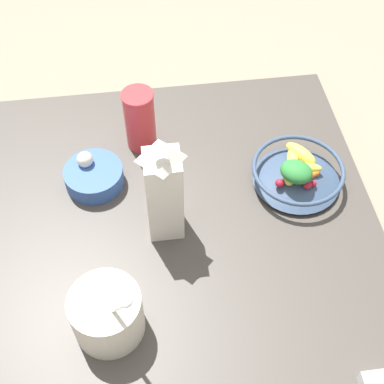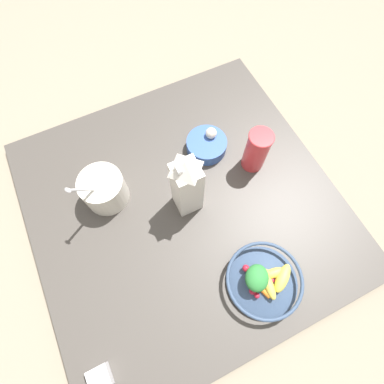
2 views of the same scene
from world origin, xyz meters
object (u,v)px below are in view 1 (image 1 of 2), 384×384
Objects in this scene: fruit_bowl at (297,173)px; drinking_cup at (140,119)px; garlic_bowl at (94,175)px; yogurt_tub at (107,313)px; milk_carton at (163,189)px.

drinking_cup is (-0.34, 0.17, 0.05)m from fruit_bowl.
drinking_cup is 0.17m from garlic_bowl.
yogurt_tub is 1.38× the size of drinking_cup.
fruit_bowl is 0.46m from garlic_bowl.
yogurt_tub is at bearing -145.51° from fruit_bowl.
garlic_bowl is (-0.12, -0.11, -0.06)m from drinking_cup.
garlic_bowl is at bearing 135.97° from milk_carton.
milk_carton is 0.26m from yogurt_tub.
garlic_bowl is at bearing 172.43° from fruit_bowl.
drinking_cup is at bearing 97.16° from milk_carton.
yogurt_tub is 1.63× the size of garlic_bowl.
drinking_cup is (0.09, 0.47, 0.02)m from yogurt_tub.
drinking_cup reaches higher than fruit_bowl.
garlic_bowl is (-0.15, 0.14, -0.11)m from milk_carton.
yogurt_tub reaches higher than garlic_bowl.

